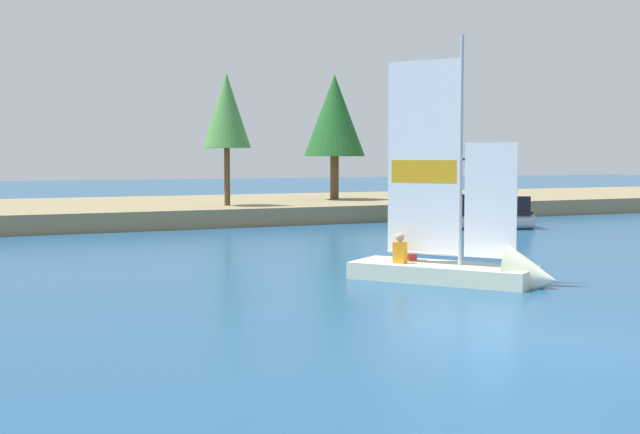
# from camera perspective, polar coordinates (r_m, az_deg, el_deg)

# --- Properties ---
(ground_plane) EXTENTS (200.00, 200.00, 0.00)m
(ground_plane) POSITION_cam_1_polar(r_m,az_deg,el_deg) (13.03, 16.58, -8.36)
(ground_plane) COLOR navy
(shore_bank) EXTENTS (80.00, 13.07, 0.74)m
(shore_bank) POSITION_cam_1_polar(r_m,az_deg,el_deg) (38.89, -12.72, 0.40)
(shore_bank) COLOR #897A56
(shore_bank) RESTS_ON ground
(shoreline_tree_midleft) EXTENTS (2.06, 2.06, 5.68)m
(shoreline_tree_midleft) POSITION_cam_1_polar(r_m,az_deg,el_deg) (36.09, -6.41, 7.22)
(shoreline_tree_midleft) COLOR brown
(shoreline_tree_midleft) RESTS_ON shore_bank
(shoreline_tree_centre) EXTENTS (3.01, 3.01, 6.14)m
(shoreline_tree_centre) POSITION_cam_1_polar(r_m,az_deg,el_deg) (41.16, 1.00, 6.93)
(shoreline_tree_centre) COLOR brown
(shoreline_tree_centre) RESTS_ON shore_bank
(sailboat) EXTENTS (3.84, 4.59, 5.97)m
(sailboat) POSITION_cam_1_polar(r_m,az_deg,el_deg) (18.71, 10.69, -3.33)
(sailboat) COLOR silver
(sailboat) RESTS_ON ground
(pontoon_boat) EXTENTS (5.44, 3.86, 2.77)m
(pontoon_boat) POSITION_cam_1_polar(r_m,az_deg,el_deg) (33.60, 9.95, 0.37)
(pontoon_boat) COLOR #B2B2B7
(pontoon_boat) RESTS_ON ground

